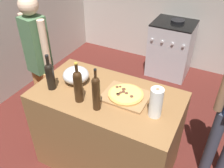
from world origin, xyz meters
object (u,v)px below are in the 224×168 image
(stove, at_px, (171,49))
(paper_towel_roll, at_px, (156,103))
(wine_bottle_dark, at_px, (96,92))
(person_in_stripes, at_px, (39,60))
(mixing_bowl, at_px, (76,75))
(wine_bottle_amber, at_px, (78,85))
(wine_bottle_green, at_px, (50,75))
(pizza, at_px, (126,94))

(stove, bearing_deg, paper_towel_roll, -78.88)
(wine_bottle_dark, height_order, person_in_stripes, person_in_stripes)
(paper_towel_roll, relative_size, stove, 0.28)
(stove, bearing_deg, mixing_bowl, -101.13)
(mixing_bowl, bearing_deg, wine_bottle_dark, -33.38)
(mixing_bowl, relative_size, wine_bottle_amber, 0.66)
(wine_bottle_dark, xyz_separation_m, stove, (0.03, 2.29, -0.64))
(mixing_bowl, bearing_deg, stove, 78.87)
(wine_bottle_dark, bearing_deg, stove, 89.20)
(wine_bottle_amber, bearing_deg, wine_bottle_green, 174.09)
(paper_towel_roll, distance_m, wine_bottle_green, 0.97)
(stove, distance_m, person_in_stripes, 2.20)
(paper_towel_roll, xyz_separation_m, wine_bottle_dark, (-0.45, -0.15, 0.04))
(wine_bottle_dark, relative_size, stove, 0.41)
(mixing_bowl, height_order, wine_bottle_dark, wine_bottle_dark)
(mixing_bowl, height_order, person_in_stripes, person_in_stripes)
(wine_bottle_green, distance_m, person_in_stripes, 0.57)
(paper_towel_roll, height_order, stove, paper_towel_roll)
(paper_towel_roll, height_order, wine_bottle_amber, wine_bottle_amber)
(mixing_bowl, bearing_deg, paper_towel_roll, -6.83)
(person_in_stripes, bearing_deg, paper_towel_roll, -9.55)
(wine_bottle_dark, bearing_deg, pizza, 58.87)
(wine_bottle_dark, relative_size, person_in_stripes, 0.24)
(paper_towel_roll, xyz_separation_m, wine_bottle_green, (-0.97, -0.09, 0.02))
(pizza, distance_m, person_in_stripes, 1.12)
(paper_towel_roll, height_order, wine_bottle_green, wine_bottle_green)
(pizza, bearing_deg, paper_towel_roll, -18.71)
(wine_bottle_amber, relative_size, person_in_stripes, 0.23)
(pizza, height_order, wine_bottle_dark, wine_bottle_dark)
(pizza, height_order, stove, pizza)
(mixing_bowl, xyz_separation_m, wine_bottle_dark, (0.37, -0.24, 0.09))
(paper_towel_roll, bearing_deg, pizza, 161.29)
(wine_bottle_amber, xyz_separation_m, stove, (0.22, 2.27, -0.63))
(pizza, distance_m, wine_bottle_amber, 0.43)
(pizza, height_order, person_in_stripes, person_in_stripes)
(wine_bottle_amber, distance_m, person_in_stripes, 0.86)
(mixing_bowl, distance_m, wine_bottle_dark, 0.45)
(pizza, distance_m, mixing_bowl, 0.52)
(wine_bottle_dark, distance_m, person_in_stripes, 1.04)
(wine_bottle_green, bearing_deg, wine_bottle_dark, -6.13)
(pizza, xyz_separation_m, stove, (-0.12, 2.04, -0.50))
(mixing_bowl, relative_size, person_in_stripes, 0.15)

